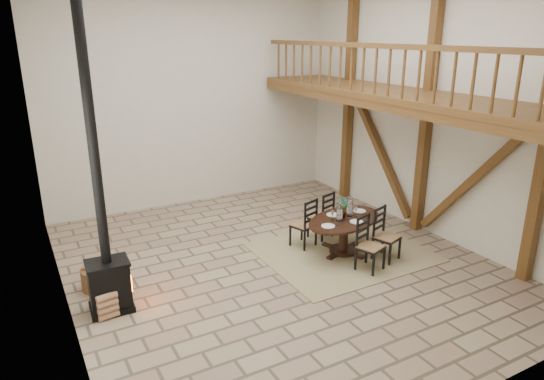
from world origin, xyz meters
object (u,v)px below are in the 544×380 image
dining_table (344,233)px  log_basket (98,277)px  log_stack (107,305)px  wood_stove (104,241)px

dining_table → log_basket: size_ratio=3.87×
log_basket → log_stack: (-0.06, -0.96, 0.01)m
wood_stove → dining_table: bearing=1.7°
dining_table → wood_stove: bearing=160.0°
log_basket → log_stack: size_ratio=1.32×
wood_stove → log_stack: bearing=-115.9°
dining_table → log_stack: (-4.34, -0.09, -0.20)m
dining_table → wood_stove: size_ratio=0.42×
wood_stove → log_basket: wood_stove is taller
wood_stove → log_stack: wood_stove is taller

